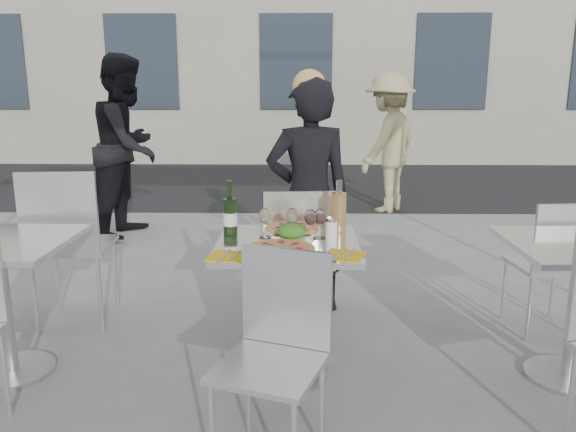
{
  "coord_description": "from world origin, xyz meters",
  "views": [
    {
      "loc": [
        0.05,
        -2.76,
        1.52
      ],
      "look_at": [
        0.0,
        0.15,
        0.85
      ],
      "focal_mm": 35.0,
      "sensor_mm": 36.0,
      "label": 1
    }
  ],
  "objects_px": {
    "side_chair_rfar": "(554,257)",
    "wineglass_white_b": "(292,217)",
    "main_table": "(287,281)",
    "woman_diner": "(308,198)",
    "chair_near": "(277,339)",
    "salad_plate": "(292,233)",
    "side_chair_lfar": "(67,236)",
    "sugar_shaker": "(331,228)",
    "chair_far": "(298,250)",
    "pizza_far": "(292,229)",
    "wineglass_white_a": "(265,217)",
    "wine_bottle": "(230,215)",
    "napkin_right": "(344,255)",
    "napkin_left": "(228,256)",
    "pedestrian_a": "(128,146)",
    "wineglass_red_b": "(320,218)",
    "side_table_left": "(2,279)",
    "wineglass_red_a": "(311,218)",
    "carafe": "(339,212)",
    "pedestrian_b": "(389,143)",
    "pizza_near": "(280,249)"
  },
  "relations": [
    {
      "from": "wineglass_white_b",
      "to": "side_table_left",
      "type": "bearing_deg",
      "value": -176.55
    },
    {
      "from": "side_chair_rfar",
      "to": "wineglass_red_b",
      "type": "xyz_separation_m",
      "value": [
        -1.45,
        -0.47,
        0.35
      ]
    },
    {
      "from": "side_chair_rfar",
      "to": "pedestrian_a",
      "type": "relative_size",
      "value": 0.47
    },
    {
      "from": "pizza_near",
      "to": "wineglass_red_b",
      "type": "bearing_deg",
      "value": 51.1
    },
    {
      "from": "side_chair_lfar",
      "to": "wineglass_white_a",
      "type": "distance_m",
      "value": 1.41
    },
    {
      "from": "chair_near",
      "to": "napkin_right",
      "type": "distance_m",
      "value": 0.56
    },
    {
      "from": "pedestrian_a",
      "to": "wine_bottle",
      "type": "xyz_separation_m",
      "value": [
        1.4,
        -2.88,
        -0.06
      ]
    },
    {
      "from": "woman_diner",
      "to": "wineglass_white_a",
      "type": "relative_size",
      "value": 10.06
    },
    {
      "from": "side_chair_lfar",
      "to": "pedestrian_a",
      "type": "relative_size",
      "value": 0.56
    },
    {
      "from": "main_table",
      "to": "side_chair_rfar",
      "type": "xyz_separation_m",
      "value": [
        1.62,
        0.54,
        -0.03
      ]
    },
    {
      "from": "pedestrian_b",
      "to": "wineglass_red_a",
      "type": "height_order",
      "value": "pedestrian_b"
    },
    {
      "from": "pizza_far",
      "to": "wineglass_white_a",
      "type": "bearing_deg",
      "value": -137.47
    },
    {
      "from": "side_chair_lfar",
      "to": "wineglass_white_b",
      "type": "distance_m",
      "value": 1.53
    },
    {
      "from": "side_chair_lfar",
      "to": "wineglass_red_a",
      "type": "xyz_separation_m",
      "value": [
        1.52,
        -0.56,
        0.25
      ]
    },
    {
      "from": "side_chair_rfar",
      "to": "wineglass_white_b",
      "type": "bearing_deg",
      "value": 9.95
    },
    {
      "from": "napkin_right",
      "to": "wineglass_red_a",
      "type": "bearing_deg",
      "value": 136.81
    },
    {
      "from": "side_chair_lfar",
      "to": "pedestrian_a",
      "type": "xyz_separation_m",
      "value": [
        -0.31,
        2.38,
        0.32
      ]
    },
    {
      "from": "pizza_far",
      "to": "pedestrian_a",
      "type": "bearing_deg",
      "value": 121.8
    },
    {
      "from": "woman_diner",
      "to": "salad_plate",
      "type": "distance_m",
      "value": 0.91
    },
    {
      "from": "main_table",
      "to": "woman_diner",
      "type": "xyz_separation_m",
      "value": [
        0.12,
        0.95,
        0.25
      ]
    },
    {
      "from": "chair_near",
      "to": "salad_plate",
      "type": "bearing_deg",
      "value": 105.29
    },
    {
      "from": "side_chair_lfar",
      "to": "sugar_shaker",
      "type": "xyz_separation_m",
      "value": [
        1.62,
        -0.54,
        0.19
      ]
    },
    {
      "from": "main_table",
      "to": "napkin_left",
      "type": "distance_m",
      "value": 0.44
    },
    {
      "from": "carafe",
      "to": "wineglass_red_b",
      "type": "relative_size",
      "value": 1.84
    },
    {
      "from": "side_chair_lfar",
      "to": "wineglass_red_b",
      "type": "distance_m",
      "value": 1.68
    },
    {
      "from": "wine_bottle",
      "to": "napkin_right",
      "type": "bearing_deg",
      "value": -31.82
    },
    {
      "from": "wineglass_white_a",
      "to": "wine_bottle",
      "type": "bearing_deg",
      "value": 168.88
    },
    {
      "from": "sugar_shaker",
      "to": "napkin_right",
      "type": "bearing_deg",
      "value": -82.27
    },
    {
      "from": "sugar_shaker",
      "to": "napkin_left",
      "type": "height_order",
      "value": "sugar_shaker"
    },
    {
      "from": "chair_near",
      "to": "wine_bottle",
      "type": "bearing_deg",
      "value": 129.52
    },
    {
      "from": "side_chair_lfar",
      "to": "wineglass_red_b",
      "type": "xyz_separation_m",
      "value": [
        1.57,
        -0.54,
        0.25
      ]
    },
    {
      "from": "sugar_shaker",
      "to": "napkin_left",
      "type": "distance_m",
      "value": 0.61
    },
    {
      "from": "side_chair_lfar",
      "to": "napkin_right",
      "type": "bearing_deg",
      "value": 148.52
    },
    {
      "from": "chair_far",
      "to": "sugar_shaker",
      "type": "xyz_separation_m",
      "value": [
        0.17,
        -0.43,
        0.25
      ]
    },
    {
      "from": "woman_diner",
      "to": "wineglass_white_a",
      "type": "xyz_separation_m",
      "value": [
        -0.24,
        -0.87,
        0.07
      ]
    },
    {
      "from": "pizza_far",
      "to": "salad_plate",
      "type": "relative_size",
      "value": 1.49
    },
    {
      "from": "wineglass_white_b",
      "to": "chair_near",
      "type": "bearing_deg",
      "value": -93.94
    },
    {
      "from": "wineglass_red_a",
      "to": "wineglass_red_b",
      "type": "xyz_separation_m",
      "value": [
        0.05,
        0.01,
        0.0
      ]
    },
    {
      "from": "wineglass_white_b",
      "to": "side_chair_rfar",
      "type": "bearing_deg",
      "value": 15.72
    },
    {
      "from": "pedestrian_b",
      "to": "side_chair_lfar",
      "type": "bearing_deg",
      "value": -0.42
    },
    {
      "from": "side_chair_lfar",
      "to": "pizza_far",
      "type": "distance_m",
      "value": 1.48
    },
    {
      "from": "side_chair_rfar",
      "to": "pizza_near",
      "type": "xyz_separation_m",
      "value": [
        -1.65,
        -0.72,
        0.25
      ]
    },
    {
      "from": "side_table_left",
      "to": "carafe",
      "type": "height_order",
      "value": "carafe"
    },
    {
      "from": "chair_near",
      "to": "wineglass_white_a",
      "type": "relative_size",
      "value": 5.54
    },
    {
      "from": "pedestrian_a",
      "to": "wineglass_white_a",
      "type": "height_order",
      "value": "pedestrian_a"
    },
    {
      "from": "wineglass_white_a",
      "to": "pedestrian_b",
      "type": "bearing_deg",
      "value": 72.66
    },
    {
      "from": "sugar_shaker",
      "to": "wineglass_red_b",
      "type": "xyz_separation_m",
      "value": [
        -0.06,
        -0.0,
        0.06
      ]
    },
    {
      "from": "chair_far",
      "to": "chair_near",
      "type": "relative_size",
      "value": 1.08
    },
    {
      "from": "wineglass_red_a",
      "to": "chair_far",
      "type": "bearing_deg",
      "value": 98.03
    },
    {
      "from": "side_chair_lfar",
      "to": "sugar_shaker",
      "type": "bearing_deg",
      "value": 157.29
    }
  ]
}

